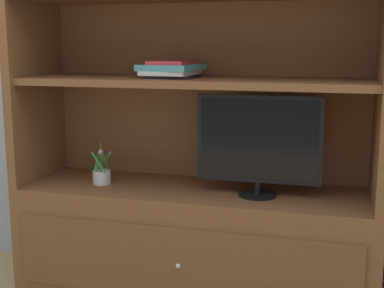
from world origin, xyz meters
name	(u,v)px	position (x,y,z in m)	size (l,w,h in m)	color
painted_rear_wall	(211,40)	(0.00, 0.75, 1.40)	(6.00, 0.10, 2.80)	#9EA8B2
media_console	(195,210)	(0.00, 0.41, 0.50)	(1.89, 0.60, 1.64)	brown
tv_monitor	(259,143)	(0.34, 0.35, 0.89)	(0.62, 0.19, 0.51)	black
potted_plant	(102,176)	(-0.52, 0.36, 0.66)	(0.11, 0.10, 0.23)	beige
magazine_stack	(172,69)	(-0.12, 0.41, 1.25)	(0.31, 0.35, 0.09)	black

